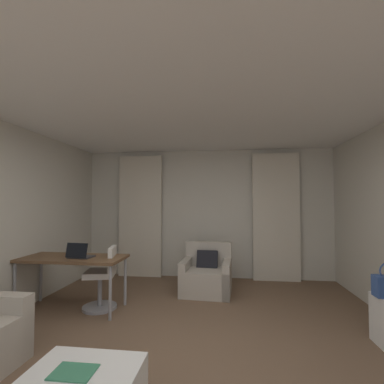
# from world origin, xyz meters

# --- Properties ---
(ground_plane) EXTENTS (12.00, 12.00, 0.00)m
(ground_plane) POSITION_xyz_m (0.00, 0.00, 0.00)
(ground_plane) COLOR brown
(wall_window) EXTENTS (5.12, 0.06, 2.60)m
(wall_window) POSITION_xyz_m (0.00, 3.03, 1.30)
(wall_window) COLOR beige
(wall_window) RESTS_ON ground
(ceiling) EXTENTS (5.12, 6.12, 0.06)m
(ceiling) POSITION_xyz_m (0.00, 0.00, 2.63)
(ceiling) COLOR white
(ceiling) RESTS_ON wall_left
(curtain_left_panel) EXTENTS (0.90, 0.06, 2.50)m
(curtain_left_panel) POSITION_xyz_m (-1.38, 2.90, 1.25)
(curtain_left_panel) COLOR beige
(curtain_left_panel) RESTS_ON ground
(curtain_right_panel) EXTENTS (0.90, 0.06, 2.50)m
(curtain_right_panel) POSITION_xyz_m (1.38, 2.90, 1.25)
(curtain_right_panel) COLOR beige
(curtain_right_panel) RESTS_ON ground
(armchair) EXTENTS (0.86, 0.81, 0.82)m
(armchair) POSITION_xyz_m (0.07, 2.06, 0.28)
(armchair) COLOR #B2A899
(armchair) RESTS_ON ground
(desk) EXTENTS (1.46, 0.64, 0.75)m
(desk) POSITION_xyz_m (-1.78, 1.07, 0.69)
(desk) COLOR brown
(desk) RESTS_ON ground
(desk_chair) EXTENTS (0.48, 0.48, 0.88)m
(desk_chair) POSITION_xyz_m (-1.37, 1.17, 0.39)
(desk_chair) COLOR gray
(desk_chair) RESTS_ON ground
(laptop) EXTENTS (0.34, 0.28, 0.22)m
(laptop) POSITION_xyz_m (-1.65, 1.01, 0.79)
(laptop) COLOR #2D2D33
(laptop) RESTS_ON desk
(magazine_open) EXTENTS (0.28, 0.20, 0.01)m
(magazine_open) POSITION_xyz_m (-0.62, -0.89, 0.40)
(magazine_open) COLOR #387F5B
(magazine_open) RESTS_ON coffee_table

